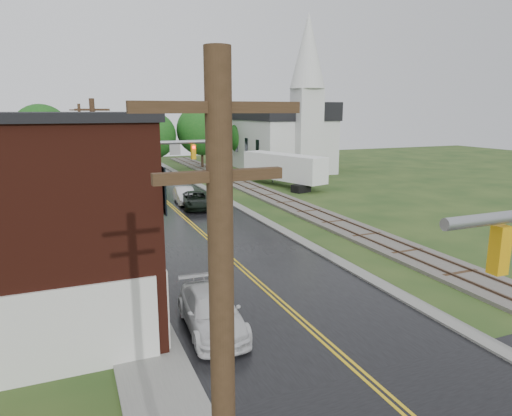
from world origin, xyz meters
TOP-DOWN VIEW (x-y plane):
  - main_road at (0.00, 30.00)m, footprint 10.00×90.00m
  - curb_right at (5.40, 35.00)m, footprint 0.80×70.00m
  - sidewalk_left at (-6.20, 25.00)m, footprint 2.40×50.00m
  - yellow_house at (-11.00, 26.00)m, footprint 8.00×7.00m
  - darkred_building at (-10.00, 35.00)m, footprint 7.00×6.00m
  - church at (20.00, 53.74)m, footprint 10.40×18.40m
  - railroad at (10.00, 35.00)m, footprint 3.20×80.00m
  - traffic_signal_far at (-3.47, 27.00)m, footprint 7.34×0.43m
  - utility_pole_b at (-6.80, 22.00)m, footprint 1.80×0.28m
  - utility_pole_c at (-6.80, 44.00)m, footprint 1.80×0.28m
  - tree_left_e at (-8.85, 45.90)m, footprint 6.40×6.40m
  - suv_dark at (1.81, 33.43)m, footprint 2.89×5.32m
  - sedan_silver at (1.41, 35.89)m, footprint 1.85×4.55m
  - pickup_white at (-3.56, 11.32)m, footprint 2.35×5.16m
  - semi_trailer at (14.03, 41.10)m, footprint 5.59×11.44m

SIDE VIEW (x-z plane):
  - main_road at x=0.00m, z-range -0.01..0.01m
  - curb_right at x=5.40m, z-range -0.06..0.06m
  - sidewalk_left at x=-6.20m, z-range -0.06..0.06m
  - railroad at x=10.00m, z-range -0.04..0.26m
  - suv_dark at x=1.81m, z-range 0.00..1.42m
  - pickup_white at x=-3.56m, z-range 0.00..1.46m
  - sedan_silver at x=1.41m, z-range 0.00..1.47m
  - semi_trailer at x=14.03m, z-range 0.36..3.96m
  - darkred_building at x=-10.00m, z-range 0.00..4.40m
  - yellow_house at x=-11.00m, z-range 0.00..6.40m
  - utility_pole_b at x=-6.80m, z-range 0.22..9.22m
  - utility_pole_c at x=-6.80m, z-range 0.22..9.22m
  - tree_left_e at x=-8.85m, z-range 0.73..8.89m
  - traffic_signal_far at x=-3.47m, z-range 1.37..8.57m
  - church at x=20.00m, z-range -4.17..15.83m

